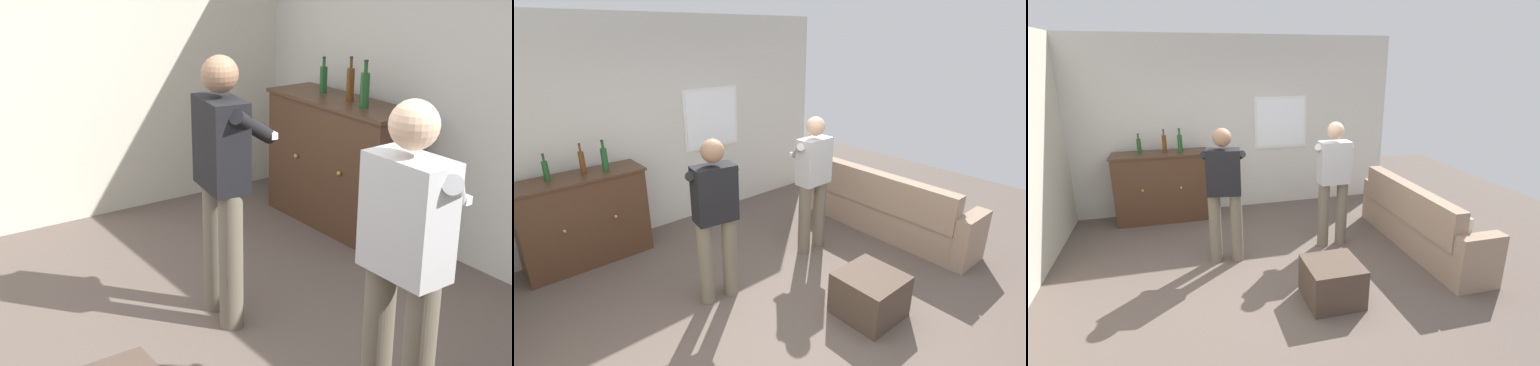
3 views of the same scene
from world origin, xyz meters
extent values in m
cube|color=beige|center=(0.00, 2.66, 1.40)|extent=(5.20, 0.12, 2.80)
cube|color=#472D1E|center=(-1.27, 2.30, 0.52)|extent=(1.38, 0.44, 1.05)
cube|color=#472D1E|center=(-1.27, 2.30, 1.06)|extent=(1.42, 0.48, 0.03)
sphere|color=#B79338|center=(-1.55, 2.06, 0.58)|extent=(0.04, 0.04, 0.04)
sphere|color=#B79338|center=(-0.99, 2.06, 0.58)|extent=(0.04, 0.04, 0.04)
cylinder|color=#1E4C23|center=(-0.96, 2.26, 1.21)|extent=(0.07, 0.07, 0.27)
cylinder|color=#1E4C23|center=(-0.96, 2.26, 1.38)|extent=(0.03, 0.03, 0.08)
cylinder|color=#262626|center=(-0.96, 2.26, 1.43)|extent=(0.03, 0.03, 0.02)
cylinder|color=#593314|center=(-1.19, 2.31, 1.21)|extent=(0.06, 0.06, 0.26)
cylinder|color=#593314|center=(-1.19, 2.31, 1.38)|extent=(0.02, 0.02, 0.08)
cylinder|color=#262626|center=(-1.19, 2.31, 1.42)|extent=(0.03, 0.03, 0.02)
cylinder|color=#1E4C23|center=(-1.55, 2.34, 1.19)|extent=(0.06, 0.06, 0.22)
cylinder|color=#1E4C23|center=(-1.55, 2.34, 1.33)|extent=(0.02, 0.02, 0.07)
cylinder|color=#262626|center=(-1.55, 2.34, 1.37)|extent=(0.03, 0.03, 0.02)
cylinder|color=#6B6051|center=(-0.62, 0.73, 0.44)|extent=(0.15, 0.15, 0.88)
cylinder|color=#6B6051|center=(-0.37, 0.68, 0.44)|extent=(0.15, 0.15, 0.88)
cube|color=black|center=(-0.50, 0.71, 1.16)|extent=(0.43, 0.28, 0.55)
sphere|color=#8C664C|center=(-0.50, 0.71, 1.57)|extent=(0.22, 0.22, 0.22)
cylinder|color=black|center=(-0.58, 0.88, 1.27)|extent=(0.37, 0.37, 0.29)
cylinder|color=black|center=(-0.36, 0.84, 1.27)|extent=(0.28, 0.43, 0.29)
cube|color=white|center=(-0.45, 1.02, 1.18)|extent=(0.15, 0.06, 0.04)
cylinder|color=#6B6051|center=(0.81, 0.79, 0.44)|extent=(0.15, 0.15, 0.88)
cube|color=#B7B7B7|center=(0.94, 0.79, 1.16)|extent=(0.40, 0.23, 0.55)
sphere|color=#D8AD8C|center=(0.94, 0.79, 1.57)|extent=(0.22, 0.22, 0.22)
cylinder|color=#B7B7B7|center=(0.82, 0.95, 1.27)|extent=(0.32, 0.41, 0.29)
cylinder|color=#B7B7B7|center=(1.05, 0.95, 1.27)|extent=(0.33, 0.40, 0.29)
cube|color=white|center=(0.94, 1.11, 1.18)|extent=(0.15, 0.04, 0.04)
camera|label=1|loc=(2.98, -1.39, 2.33)|focal=50.00mm
camera|label=2|loc=(-2.35, -2.26, 2.58)|focal=28.00mm
camera|label=3|loc=(-0.99, -3.85, 2.44)|focal=28.00mm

